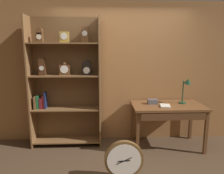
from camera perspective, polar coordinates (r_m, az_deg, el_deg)
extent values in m
cube|color=#9E6B3D|center=(3.88, 2.68, 3.94)|extent=(4.80, 0.05, 2.60)
cube|color=brown|center=(3.84, -21.82, 0.87)|extent=(0.02, 0.34, 2.30)
cube|color=brown|center=(3.62, -3.42, 1.07)|extent=(0.03, 0.34, 2.30)
cube|color=brown|center=(3.84, -12.45, 1.38)|extent=(1.24, 0.01, 2.30)
cube|color=brown|center=(3.99, -12.27, -14.19)|extent=(1.19, 0.33, 0.02)
cube|color=brown|center=(3.78, -12.61, -5.91)|extent=(1.19, 0.33, 0.02)
cube|color=brown|center=(3.66, -12.98, 3.11)|extent=(1.19, 0.33, 0.02)
cube|color=brown|center=(3.64, -13.34, 11.76)|extent=(1.19, 0.33, 0.02)
cube|color=brown|center=(3.73, -19.59, 12.84)|extent=(0.11, 0.08, 0.16)
cylinder|color=brown|center=(3.74, -19.70, 14.51)|extent=(0.11, 0.08, 0.11)
cylinder|color=silver|center=(3.69, -19.80, 13.07)|extent=(0.08, 0.01, 0.08)
cube|color=#472816|center=(3.72, -18.93, 4.79)|extent=(0.11, 0.08, 0.22)
cylinder|color=#472816|center=(3.71, -19.07, 7.03)|extent=(0.11, 0.08, 0.11)
cylinder|color=silver|center=(3.67, -19.15, 4.99)|extent=(0.08, 0.01, 0.08)
cube|color=#B28C38|center=(3.62, -13.15, 13.40)|extent=(0.15, 0.10, 0.18)
cylinder|color=silver|center=(3.57, -13.32, 13.68)|extent=(0.11, 0.01, 0.11)
cube|color=brown|center=(3.64, -13.10, 4.66)|extent=(0.18, 0.08, 0.18)
sphere|color=brown|center=(3.63, -13.17, 6.42)|extent=(0.08, 0.08, 0.08)
cylinder|color=white|center=(3.60, -13.25, 4.82)|extent=(0.13, 0.01, 0.13)
cube|color=brown|center=(3.59, -7.58, 14.26)|extent=(0.11, 0.09, 0.27)
cylinder|color=silver|center=(3.54, -7.67, 14.66)|extent=(0.09, 0.01, 0.09)
cube|color=black|center=(3.60, -7.08, 4.54)|extent=(0.16, 0.10, 0.15)
cylinder|color=black|center=(3.59, -7.11, 6.13)|extent=(0.16, 0.10, 0.16)
cylinder|color=white|center=(3.54, -7.15, 4.65)|extent=(0.11, 0.01, 0.11)
cube|color=brown|center=(3.87, -20.60, -4.07)|extent=(0.03, 0.16, 0.23)
cube|color=#236638|center=(3.86, -19.97, -3.99)|extent=(0.04, 0.13, 0.24)
cube|color=maroon|center=(3.85, -19.17, -4.30)|extent=(0.04, 0.13, 0.19)
cube|color=maroon|center=(3.85, -18.55, -3.94)|extent=(0.03, 0.12, 0.24)
cube|color=#19234C|center=(3.83, -18.11, -3.52)|extent=(0.03, 0.14, 0.30)
cube|color=brown|center=(3.74, 15.27, -5.06)|extent=(1.24, 0.71, 0.04)
cube|color=brown|center=(3.45, 7.20, -12.94)|extent=(0.05, 0.05, 0.74)
cube|color=brown|center=(3.81, 24.79, -11.59)|extent=(0.05, 0.05, 0.74)
cube|color=brown|center=(4.01, 5.75, -9.54)|extent=(0.05, 0.05, 0.74)
cube|color=brown|center=(4.32, 21.13, -8.74)|extent=(0.05, 0.05, 0.74)
cube|color=#55351C|center=(3.46, 16.86, -7.94)|extent=(1.06, 0.03, 0.12)
cylinder|color=#1E472D|center=(3.89, 19.03, -4.19)|extent=(0.12, 0.12, 0.02)
cylinder|color=#1E472D|center=(3.85, 19.20, -1.21)|extent=(0.02, 0.02, 0.39)
cone|color=#1E472D|center=(3.79, 20.50, 1.55)|extent=(0.14, 0.16, 0.13)
cube|color=#595960|center=(3.70, 11.28, -4.03)|extent=(0.17, 0.10, 0.09)
cube|color=silver|center=(3.59, 14.66, -5.13)|extent=(0.20, 0.25, 0.02)
cylinder|color=brown|center=(2.87, 3.31, -19.56)|extent=(0.52, 0.06, 0.52)
cylinder|color=white|center=(2.84, 3.39, -19.90)|extent=(0.45, 0.01, 0.45)
cube|color=black|center=(2.84, 3.39, -19.94)|extent=(0.16, 0.01, 0.02)
cube|color=black|center=(2.84, 3.40, -19.95)|extent=(0.20, 0.01, 0.10)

